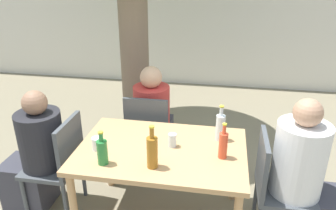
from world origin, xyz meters
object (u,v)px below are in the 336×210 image
(patio_chair_0, at_px, (60,160))
(amber_bottle_3, at_px, (152,151))
(person_seated_2, at_px, (154,119))
(soda_bottle_1, at_px, (223,145))
(water_bottle_0, at_px, (220,127))
(drinking_glass_1, at_px, (97,144))
(person_seated_1, at_px, (306,180))
(dining_table_front, at_px, (162,157))
(person_seated_0, at_px, (35,157))
(drinking_glass_0, at_px, (172,140))
(patio_chair_1, at_px, (275,183))
(patio_chair_2, at_px, (149,130))
(green_bottle_2, at_px, (102,151))

(patio_chair_0, distance_m, amber_bottle_3, 0.99)
(person_seated_2, distance_m, soda_bottle_1, 1.27)
(water_bottle_0, bearing_deg, patio_chair_0, -170.62)
(person_seated_2, bearing_deg, amber_bottle_3, 102.10)
(soda_bottle_1, height_order, amber_bottle_3, amber_bottle_3)
(amber_bottle_3, xyz_separation_m, drinking_glass_1, (-0.48, 0.16, -0.08))
(water_bottle_0, bearing_deg, person_seated_1, -18.32)
(dining_table_front, distance_m, person_seated_0, 1.15)
(water_bottle_0, relative_size, drinking_glass_0, 2.81)
(patio_chair_1, height_order, person_seated_2, person_seated_2)
(amber_bottle_3, bearing_deg, drinking_glass_1, 161.72)
(soda_bottle_1, bearing_deg, patio_chair_0, 178.02)
(patio_chair_2, xyz_separation_m, water_bottle_0, (0.72, -0.46, 0.34))
(patio_chair_1, height_order, person_seated_1, person_seated_1)
(dining_table_front, bearing_deg, green_bottle_2, -143.35)
(person_seated_0, distance_m, person_seated_2, 1.27)
(patio_chair_1, relative_size, patio_chair_2, 1.00)
(patio_chair_1, relative_size, drinking_glass_0, 8.14)
(patio_chair_2, bearing_deg, green_bottle_2, 83.26)
(green_bottle_2, relative_size, drinking_glass_0, 2.41)
(person_seated_1, xyz_separation_m, drinking_glass_1, (-1.63, -0.10, 0.22))
(person_seated_0, bearing_deg, soda_bottle_1, 88.30)
(person_seated_1, relative_size, drinking_glass_1, 11.78)
(person_seated_1, relative_size, soda_bottle_1, 4.27)
(patio_chair_2, relative_size, drinking_glass_1, 8.62)
(patio_chair_0, relative_size, person_seated_0, 0.78)
(water_bottle_0, height_order, green_bottle_2, water_bottle_0)
(dining_table_front, height_order, person_seated_0, person_seated_0)
(person_seated_2, xyz_separation_m, drinking_glass_0, (0.35, -0.87, 0.27))
(person_seated_1, height_order, drinking_glass_1, person_seated_1)
(person_seated_1, bearing_deg, green_bottle_2, 100.67)
(dining_table_front, relative_size, soda_bottle_1, 4.66)
(person_seated_1, bearing_deg, dining_table_front, 90.00)
(patio_chair_1, distance_m, drinking_glass_0, 0.87)
(person_seated_0, distance_m, green_bottle_2, 0.87)
(patio_chair_2, height_order, water_bottle_0, water_bottle_0)
(dining_table_front, xyz_separation_m, drinking_glass_1, (-0.50, -0.10, 0.13))
(dining_table_front, height_order, drinking_glass_1, drinking_glass_1)
(dining_table_front, bearing_deg, drinking_glass_0, 30.80)
(person_seated_1, xyz_separation_m, person_seated_2, (-1.40, 0.92, -0.04))
(soda_bottle_1, bearing_deg, drinking_glass_0, 166.62)
(patio_chair_2, distance_m, person_seated_2, 0.23)
(patio_chair_1, height_order, water_bottle_0, water_bottle_0)
(dining_table_front, distance_m, patio_chair_0, 0.91)
(patio_chair_2, distance_m, person_seated_0, 1.11)
(patio_chair_2, height_order, amber_bottle_3, amber_bottle_3)
(drinking_glass_0, bearing_deg, soda_bottle_1, -13.38)
(person_seated_0, relative_size, drinking_glass_1, 11.00)
(person_seated_0, bearing_deg, green_bottle_2, 69.28)
(dining_table_front, distance_m, soda_bottle_1, 0.52)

